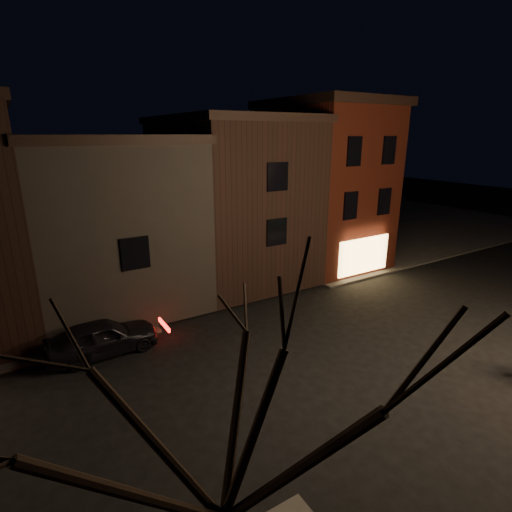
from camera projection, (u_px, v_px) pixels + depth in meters
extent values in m
plane|color=black|center=(321.00, 351.00, 16.37)|extent=(120.00, 120.00, 0.00)
cube|color=#2D2B28|center=(341.00, 217.00, 42.67)|extent=(30.00, 30.00, 0.12)
cube|color=#4A170D|center=(323.00, 187.00, 26.62)|extent=(6.00, 8.00, 10.00)
cube|color=black|center=(327.00, 103.00, 25.07)|extent=(6.50, 8.50, 0.50)
cube|color=#F7C86F|center=(364.00, 255.00, 24.41)|extent=(4.00, 0.12, 2.20)
cube|color=black|center=(230.00, 201.00, 24.31)|extent=(7.00, 10.00, 9.00)
cube|color=black|center=(228.00, 120.00, 22.93)|extent=(7.30, 10.30, 0.40)
cube|color=black|center=(108.00, 222.00, 20.81)|extent=(7.50, 10.00, 8.00)
cube|color=black|center=(98.00, 139.00, 19.58)|extent=(7.80, 10.30, 0.40)
imported|color=black|center=(103.00, 337.00, 16.00)|extent=(4.33, 1.86, 1.46)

